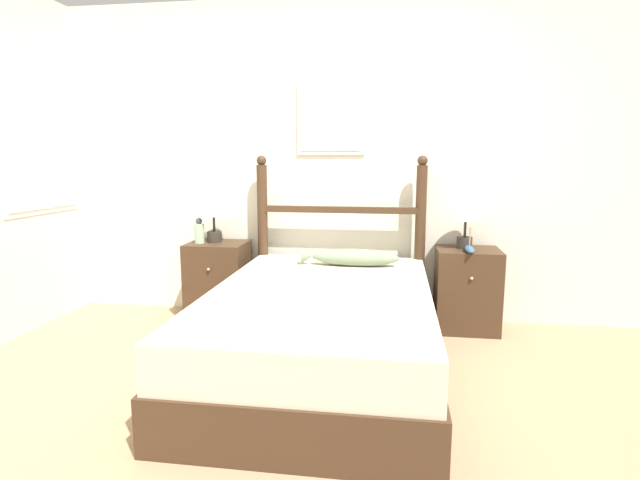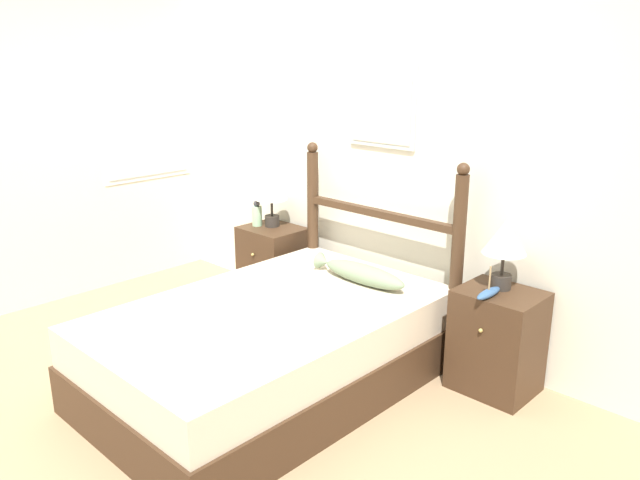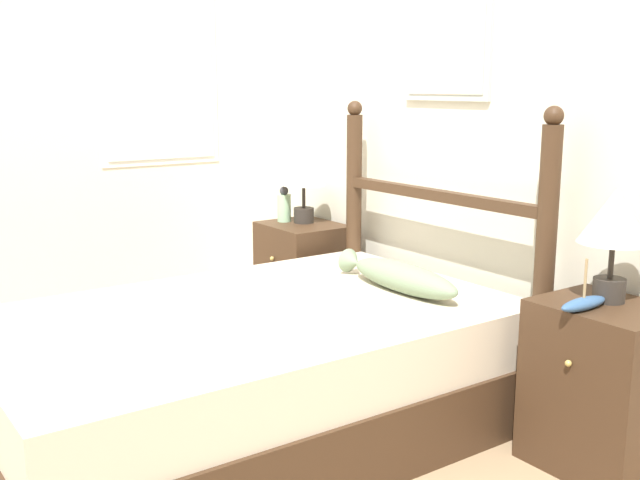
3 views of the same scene
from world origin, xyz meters
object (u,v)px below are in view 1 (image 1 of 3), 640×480
object	(u,v)px
table_lamp_right	(466,210)
fish_pillow	(352,257)
nightstand_right	(467,290)
bottle	(199,232)
model_boat	(469,249)
nightstand_left	(218,280)
bed	(321,331)
table_lamp_left	(213,206)

from	to	relation	value
table_lamp_right	fish_pillow	world-z (taller)	table_lamp_right
nightstand_right	fish_pillow	world-z (taller)	fish_pillow
table_lamp_right	fish_pillow	xyz separation A→B (m)	(-0.84, -0.28, -0.33)
bottle	table_lamp_right	bearing A→B (deg)	2.29
model_boat	nightstand_right	bearing A→B (deg)	83.53
nightstand_left	fish_pillow	distance (m)	1.17
bottle	model_boat	bearing A→B (deg)	-2.29
nightstand_left	model_boat	distance (m)	2.00
nightstand_left	model_boat	world-z (taller)	model_boat
bed	nightstand_right	distance (m)	1.35
fish_pillow	model_boat	bearing A→B (deg)	7.50
nightstand_left	bed	bearing A→B (deg)	-42.73
bed	nightstand_right	world-z (taller)	nightstand_right
nightstand_left	table_lamp_left	size ratio (longest dim) A/B	1.51
nightstand_left	table_lamp_right	distance (m)	2.05
nightstand_right	bed	bearing A→B (deg)	-137.27
bed	bottle	bearing A→B (deg)	142.07
bottle	fish_pillow	bearing A→B (deg)	-8.93
bed	table_lamp_right	distance (m)	1.51
table_lamp_left	fish_pillow	size ratio (longest dim) A/B	0.58
model_boat	fish_pillow	bearing A→B (deg)	-172.50
table_lamp_right	nightstand_right	bearing A→B (deg)	-55.68
bottle	nightstand_left	bearing A→B (deg)	17.54
nightstand_right	model_boat	bearing A→B (deg)	-96.47
table_lamp_left	model_boat	size ratio (longest dim) A/B	1.79
table_lamp_left	bed	bearing A→B (deg)	-42.75
nightstand_right	model_boat	xyz separation A→B (m)	(-0.01, -0.13, 0.34)
bed	bottle	distance (m)	1.49
nightstand_left	table_lamp_left	xyz separation A→B (m)	(-0.03, 0.03, 0.61)
model_boat	fish_pillow	xyz separation A→B (m)	(-0.85, -0.11, -0.06)
fish_pillow	table_lamp_right	bearing A→B (deg)	18.47
nightstand_right	table_lamp_left	size ratio (longest dim) A/B	1.51
nightstand_right	bottle	world-z (taller)	bottle
bottle	model_boat	size ratio (longest dim) A/B	0.88
table_lamp_right	model_boat	distance (m)	0.32
table_lamp_right	fish_pillow	distance (m)	0.94
nightstand_right	bottle	bearing A→B (deg)	-178.88
nightstand_right	table_lamp_right	xyz separation A→B (m)	(-0.03, 0.04, 0.61)
bottle	bed	bearing A→B (deg)	-37.93
nightstand_left	table_lamp_right	world-z (taller)	table_lamp_right
table_lamp_left	table_lamp_right	bearing A→B (deg)	0.35
model_boat	fish_pillow	size ratio (longest dim) A/B	0.33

